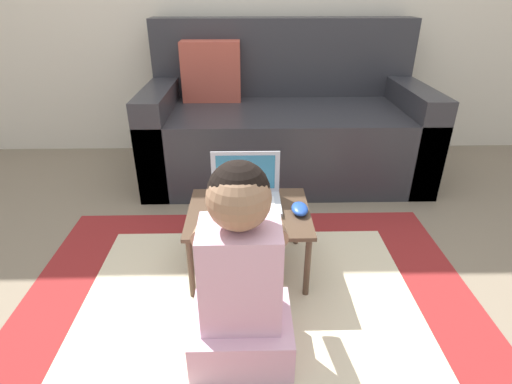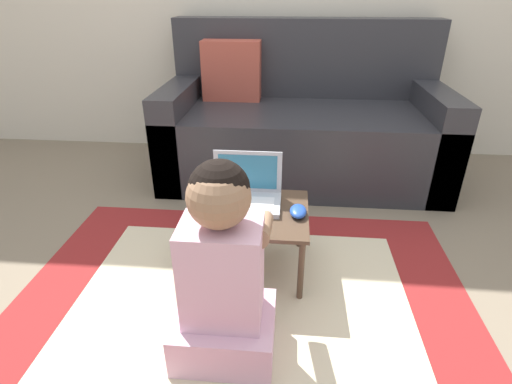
{
  "view_description": "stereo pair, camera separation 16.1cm",
  "coord_description": "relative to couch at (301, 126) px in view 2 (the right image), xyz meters",
  "views": [
    {
      "loc": [
        -0.06,
        -1.24,
        1.09
      ],
      "look_at": [
        -0.03,
        0.19,
        0.35
      ],
      "focal_mm": 28.0,
      "sensor_mm": 36.0,
      "label": 1
    },
    {
      "loc": [
        0.1,
        -1.24,
        1.09
      ],
      "look_at": [
        -0.03,
        0.19,
        0.35
      ],
      "focal_mm": 28.0,
      "sensor_mm": 36.0,
      "label": 2
    }
  ],
  "objects": [
    {
      "name": "laptop",
      "position": [
        -0.23,
        -0.99,
        0.01
      ],
      "size": [
        0.29,
        0.19,
        0.2
      ],
      "color": "#B7BCC6",
      "rests_on": "laptop_desk"
    },
    {
      "name": "area_rug",
      "position": [
        -0.22,
        -1.27,
        -0.31
      ],
      "size": [
        1.77,
        1.35,
        0.01
      ],
      "color": "maroon",
      "rests_on": "ground_plane"
    },
    {
      "name": "couch",
      "position": [
        0.0,
        0.0,
        0.0
      ],
      "size": [
        1.67,
        0.83,
        0.92
      ],
      "color": "#2D2D33",
      "rests_on": "ground_plane"
    },
    {
      "name": "ground_plane",
      "position": [
        -0.16,
        -1.19,
        -0.31
      ],
      "size": [
        16.0,
        16.0,
        0.0
      ],
      "primitive_type": "plane",
      "color": "#7F705B"
    },
    {
      "name": "person_seated",
      "position": [
        -0.25,
        -1.48,
        0.01
      ],
      "size": [
        0.32,
        0.4,
        0.68
      ],
      "color": "#E5B2CC",
      "rests_on": "ground_plane"
    },
    {
      "name": "computer_mouse",
      "position": [
        -0.02,
        -1.07,
        -0.01
      ],
      "size": [
        0.07,
        0.1,
        0.03
      ],
      "color": "#234CB2",
      "rests_on": "laptop_desk"
    },
    {
      "name": "laptop_desk",
      "position": [
        -0.22,
        -1.05,
        -0.05
      ],
      "size": [
        0.49,
        0.4,
        0.29
      ],
      "color": "#4C3828",
      "rests_on": "ground_plane"
    }
  ]
}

